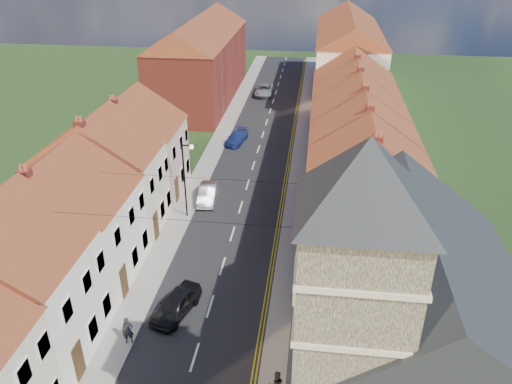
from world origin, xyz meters
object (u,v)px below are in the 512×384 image
(car_far, at_px, (237,138))
(pedestrian_left, at_px, (128,331))
(car_near, at_px, (176,304))
(lamppost, at_px, (185,176))
(pedestrian_right, at_px, (276,384))
(church, at_px, (399,323))
(car_mid, at_px, (208,194))
(car_distant, at_px, (264,90))

(car_far, bearing_deg, pedestrian_left, -82.04)
(car_near, bearing_deg, lamppost, 117.08)
(lamppost, height_order, car_near, lamppost)
(car_far, relative_size, pedestrian_right, 2.59)
(church, height_order, car_near, church)
(church, distance_m, car_mid, 23.57)
(lamppost, xyz_separation_m, car_mid, (0.97, 2.79, -2.90))
(car_far, height_order, car_distant, car_distant)
(car_near, relative_size, car_mid, 1.01)
(church, xyz_separation_m, pedestrian_right, (-4.90, 0.69, -4.99))
(church, xyz_separation_m, car_mid, (-12.21, 19.47, -5.24))
(church, xyz_separation_m, lamppost, (-13.17, 16.68, -2.34))
(lamppost, relative_size, pedestrian_right, 3.93)
(car_mid, height_order, car_far, car_mid)
(car_near, xyz_separation_m, car_far, (-0.65, 26.25, -0.09))
(lamppost, bearing_deg, car_far, 85.04)
(pedestrian_right, bearing_deg, car_distant, -89.52)
(car_near, bearing_deg, church, -11.08)
(pedestrian_left, xyz_separation_m, pedestrian_right, (8.16, -2.50, -0.05))
(lamppost, distance_m, car_far, 15.79)
(car_near, distance_m, car_mid, 13.63)
(car_mid, bearing_deg, car_far, 83.60)
(lamppost, distance_m, pedestrian_left, 13.73)
(car_distant, bearing_deg, car_mid, -93.38)
(lamppost, relative_size, car_mid, 1.55)
(lamppost, bearing_deg, car_distant, 85.94)
(car_far, height_order, pedestrian_right, pedestrian_right)
(pedestrian_left, bearing_deg, church, -32.37)
(car_mid, xyz_separation_m, pedestrian_right, (7.30, -18.77, 0.25))
(car_far, distance_m, pedestrian_right, 32.19)
(church, height_order, car_far, church)
(church, distance_m, lamppost, 21.38)
(car_near, relative_size, car_distant, 0.81)
(lamppost, xyz_separation_m, car_far, (1.34, 15.45, -2.96))
(car_mid, bearing_deg, pedestrian_left, -97.71)
(church, height_order, lamppost, church)
(pedestrian_left, bearing_deg, pedestrian_right, -35.68)
(car_far, distance_m, pedestrian_left, 28.96)
(car_mid, bearing_deg, car_distant, 82.71)
(car_distant, xyz_separation_m, pedestrian_right, (5.96, -48.58, 0.21))
(car_near, distance_m, car_far, 26.26)
(pedestrian_right, bearing_deg, car_near, -46.05)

